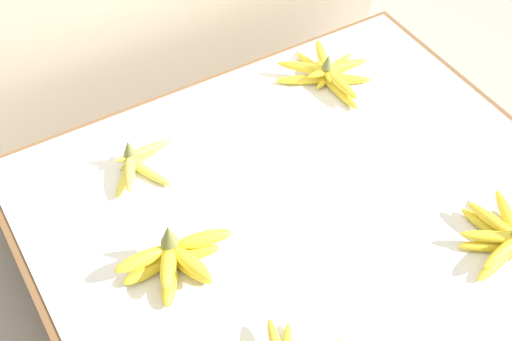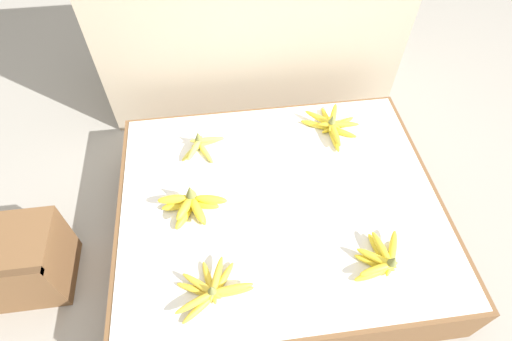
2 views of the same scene
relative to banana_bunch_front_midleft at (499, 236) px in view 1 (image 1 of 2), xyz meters
The scene contains 6 objects.
ground_plane 0.47m from the banana_bunch_front_midleft, 135.03° to the left, with size 10.00×10.00×0.00m, color gray.
display_platform 0.42m from the banana_bunch_front_midleft, 135.03° to the left, with size 1.18×0.98×0.23m.
banana_bunch_front_midleft is the anchor object (origin of this frame).
banana_bunch_middle_left 0.66m from the banana_bunch_front_midleft, 155.13° to the left, with size 0.24×0.13×0.11m.
banana_bunch_back_left 0.79m from the banana_bunch_front_midleft, 134.37° to the left, with size 0.18×0.14×0.08m.
banana_bunch_back_midleft 0.60m from the banana_bunch_front_midleft, 91.16° to the left, with size 0.24×0.25×0.09m.
Camera 1 is at (-0.59, -0.78, 1.42)m, focal length 50.00 mm.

